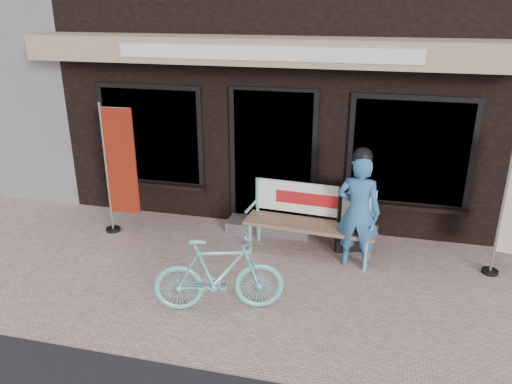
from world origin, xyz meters
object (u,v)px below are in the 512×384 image
(bicycle, at_px, (219,275))
(menu_stand, at_px, (355,218))
(person, at_px, (358,210))
(nobori_red, at_px, (119,168))
(bench, at_px, (312,214))

(bicycle, relative_size, menu_stand, 1.48)
(person, height_order, nobori_red, nobori_red)
(bench, height_order, menu_stand, menu_stand)
(bench, xyz_separation_m, menu_stand, (0.60, 0.15, -0.06))
(bicycle, distance_m, menu_stand, 2.32)
(bench, distance_m, menu_stand, 0.62)
(bench, bearing_deg, nobori_red, -174.44)
(bench, bearing_deg, menu_stand, 19.12)
(nobori_red, bearing_deg, bench, -2.76)
(bicycle, bearing_deg, menu_stand, -54.70)
(person, relative_size, nobori_red, 0.82)
(bicycle, bearing_deg, person, -62.59)
(person, relative_size, menu_stand, 1.63)
(bicycle, xyz_separation_m, nobori_red, (-2.07, 1.63, 0.59))
(menu_stand, bearing_deg, bicycle, -149.72)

